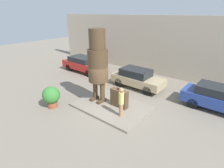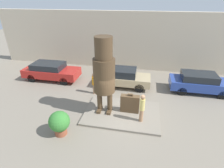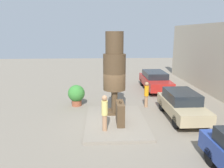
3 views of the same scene
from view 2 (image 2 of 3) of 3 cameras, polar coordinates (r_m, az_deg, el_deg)
The scene contains 11 objects.
ground_plane at distance 11.21m, azimuth 3.27°, elevation -9.72°, with size 60.00×60.00×0.00m, color gray.
pedestal at distance 11.17m, azimuth 3.28°, elevation -9.44°, with size 4.64×3.20×0.14m.
building_backdrop at distance 17.38m, azimuth 7.40°, elevation 13.65°, with size 28.00×0.60×5.44m.
statue_figure at distance 9.95m, azimuth -2.62°, elevation 4.33°, with size 1.26×1.26×4.67m.
giant_suitcase at distance 10.92m, azimuth 5.86°, elevation -6.39°, with size 1.16×0.38×1.30m.
tourist at distance 10.01m, azimuth 9.77°, elevation -7.47°, with size 0.30×0.30×1.76m.
parked_car_red at distance 16.12m, azimuth -19.31°, elevation 4.11°, with size 4.77×1.86×1.51m.
parked_car_tan at distance 14.05m, azimuth 3.69°, elevation 2.27°, with size 4.16×1.72×1.53m.
parked_car_blue at distance 14.75m, azimuth 26.81°, elevation 0.47°, with size 4.49×1.72×1.53m.
planter_pot at distance 9.73m, azimuth -16.78°, elevation -11.91°, with size 1.10×1.10×1.39m.
worker_hivis at distance 12.99m, azimuth -5.91°, elevation 0.44°, with size 0.28×0.28×1.66m.
Camera 2 is at (1.12, -8.90, 6.72)m, focal length 28.00 mm.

